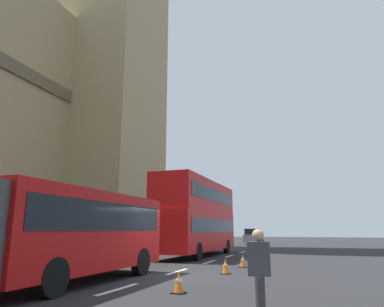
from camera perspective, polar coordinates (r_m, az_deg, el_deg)
ground_plane at (r=13.70m, az=-4.72°, el=-19.56°), size 160.00×160.00×0.00m
lane_centre_marking at (r=14.97m, az=-2.44°, el=-18.98°), size 29.80×0.16×0.01m
double_decker_bus at (r=23.69m, az=0.96°, el=-10.09°), size 10.69×2.54×4.90m
sedan_lead at (r=44.33m, az=10.16°, el=-13.40°), size 4.40×1.86×1.85m
traffic_cone_west at (r=9.98m, az=-2.23°, el=-20.58°), size 0.36×0.36×0.58m
traffic_cone_middle at (r=14.20m, az=5.58°, el=-18.15°), size 0.36×0.36×0.58m
traffic_cone_east at (r=16.80m, az=8.44°, el=-17.21°), size 0.36×0.36×0.58m
pedestrian_near_cones at (r=6.70m, az=11.15°, el=-18.84°), size 0.36×0.42×1.69m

